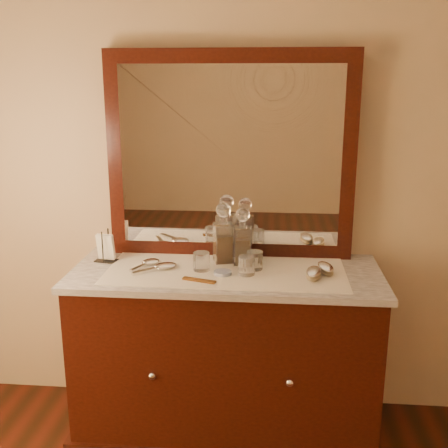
# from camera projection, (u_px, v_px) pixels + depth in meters

# --- Properties ---
(room_shell) EXTENTS (8.50, 9.00, 2.80)m
(room_shell) POSITION_uv_depth(u_px,v_px,m) (36.00, 438.00, 0.48)
(room_shell) COLOR black
(room_shell) RESTS_ON ground
(dresser_cabinet) EXTENTS (1.40, 0.55, 0.82)m
(dresser_cabinet) POSITION_uv_depth(u_px,v_px,m) (226.00, 355.00, 2.61)
(dresser_cabinet) COLOR black
(dresser_cabinet) RESTS_ON floor
(dresser_plinth) EXTENTS (1.46, 0.59, 0.08)m
(dresser_plinth) POSITION_uv_depth(u_px,v_px,m) (226.00, 421.00, 2.71)
(dresser_plinth) COLOR black
(dresser_plinth) RESTS_ON floor
(knob_left) EXTENTS (0.04, 0.04, 0.04)m
(knob_left) POSITION_uv_depth(u_px,v_px,m) (152.00, 376.00, 2.36)
(knob_left) COLOR silver
(knob_left) RESTS_ON dresser_cabinet
(knob_right) EXTENTS (0.04, 0.04, 0.04)m
(knob_right) POSITION_uv_depth(u_px,v_px,m) (290.00, 383.00, 2.30)
(knob_right) COLOR silver
(knob_right) RESTS_ON dresser_cabinet
(marble_top) EXTENTS (1.44, 0.59, 0.03)m
(marble_top) POSITION_uv_depth(u_px,v_px,m) (226.00, 273.00, 2.50)
(marble_top) COLOR white
(marble_top) RESTS_ON dresser_cabinet
(mirror_frame) EXTENTS (1.20, 0.08, 1.00)m
(mirror_frame) POSITION_uv_depth(u_px,v_px,m) (230.00, 156.00, 2.61)
(mirror_frame) COLOR black
(mirror_frame) RESTS_ON marble_top
(mirror_glass) EXTENTS (1.06, 0.01, 0.86)m
(mirror_glass) POSITION_uv_depth(u_px,v_px,m) (230.00, 157.00, 2.57)
(mirror_glass) COLOR white
(mirror_glass) RESTS_ON marble_top
(lace_runner) EXTENTS (1.10, 0.45, 0.00)m
(lace_runner) POSITION_uv_depth(u_px,v_px,m) (226.00, 271.00, 2.48)
(lace_runner) COLOR white
(lace_runner) RESTS_ON marble_top
(pin_dish) EXTENTS (0.10, 0.10, 0.01)m
(pin_dish) POSITION_uv_depth(u_px,v_px,m) (223.00, 273.00, 2.44)
(pin_dish) COLOR white
(pin_dish) RESTS_ON lace_runner
(comb) EXTENTS (0.16, 0.07, 0.01)m
(comb) POSITION_uv_depth(u_px,v_px,m) (199.00, 280.00, 2.35)
(comb) COLOR brown
(comb) RESTS_ON lace_runner
(napkin_rack) EXTENTS (0.11, 0.08, 0.16)m
(napkin_rack) POSITION_uv_depth(u_px,v_px,m) (106.00, 249.00, 2.61)
(napkin_rack) COLOR black
(napkin_rack) RESTS_ON marble_top
(decanter_left) EXTENTS (0.11, 0.11, 0.29)m
(decanter_left) POSITION_uv_depth(u_px,v_px,m) (223.00, 239.00, 2.58)
(decanter_left) COLOR #915B15
(decanter_left) RESTS_ON lace_runner
(decanter_right) EXTENTS (0.09, 0.09, 0.28)m
(decanter_right) POSITION_uv_depth(u_px,v_px,m) (242.00, 242.00, 2.56)
(decanter_right) COLOR #915B15
(decanter_right) RESTS_ON lace_runner
(brush_near) EXTENTS (0.09, 0.16, 0.04)m
(brush_near) POSITION_uv_depth(u_px,v_px,m) (314.00, 273.00, 2.39)
(brush_near) COLOR #9E8760
(brush_near) RESTS_ON lace_runner
(brush_far) EXTENTS (0.09, 0.15, 0.04)m
(brush_far) POSITION_uv_depth(u_px,v_px,m) (326.00, 268.00, 2.45)
(brush_far) COLOR #9E8760
(brush_far) RESTS_ON lace_runner
(hand_mirror_outer) EXTENTS (0.12, 0.20, 0.02)m
(hand_mirror_outer) POSITION_uv_depth(u_px,v_px,m) (149.00, 263.00, 2.57)
(hand_mirror_outer) COLOR silver
(hand_mirror_outer) RESTS_ON lace_runner
(hand_mirror_inner) EXTENTS (0.21, 0.19, 0.02)m
(hand_mirror_inner) POSITION_uv_depth(u_px,v_px,m) (162.00, 267.00, 2.51)
(hand_mirror_inner) COLOR silver
(hand_mirror_inner) RESTS_ON lace_runner
(tumblers) EXTENTS (0.32, 0.15, 0.09)m
(tumblers) POSITION_uv_depth(u_px,v_px,m) (234.00, 262.00, 2.47)
(tumblers) COLOR white
(tumblers) RESTS_ON lace_runner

